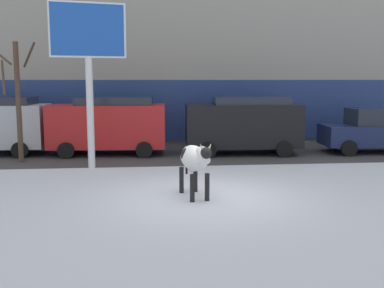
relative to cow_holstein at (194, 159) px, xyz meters
The scene contains 12 objects.
ground_plane 1.04m from the cow_holstein, ahead, with size 120.00×120.00×0.00m, color white.
road_strip 7.17m from the cow_holstein, 87.57° to the left, with size 60.00×5.60×0.01m, color #423F3F.
building_facade 13.74m from the cow_holstein, 88.63° to the left, with size 44.00×6.10×13.00m.
cow_holstein is the anchor object (origin of this frame).
billboard 6.30m from the cow_holstein, 125.45° to the left, with size 2.51×0.72×5.56m.
car_red_van 7.65m from the cow_holstein, 110.94° to the left, with size 4.68×2.28×2.32m.
car_black_van 7.28m from the cow_holstein, 68.08° to the left, with size 4.68×2.28×2.32m.
car_navy_sedan 10.47m from the cow_holstein, 38.72° to the left, with size 4.28×2.13×1.84m.
pedestrian_near_billboard 12.78m from the cow_holstein, 52.85° to the left, with size 0.36×0.24×1.73m.
pedestrian_by_cars 10.23m from the cow_holstein, 84.24° to the left, with size 0.36×0.24×1.73m.
pedestrian_far_left 10.92m from the cow_holstein, 68.82° to the left, with size 0.36×0.24×1.73m.
bare_tree_left_lot 8.25m from the cow_holstein, 135.95° to the left, with size 1.60×1.60×4.36m.
Camera 1 is at (-1.49, -11.51, 3.02)m, focal length 42.91 mm.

